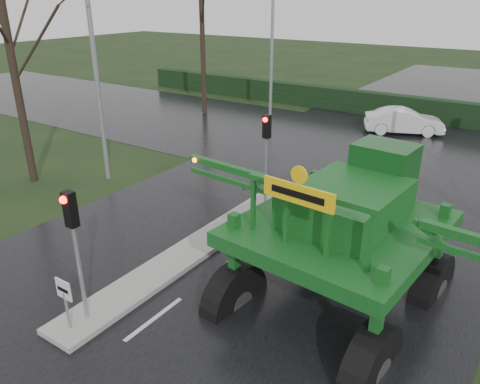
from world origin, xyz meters
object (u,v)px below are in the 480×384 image
Objects in this scene: keep_left_sign at (65,297)px; street_light_left_far at (277,20)px; street_light_left_near at (97,37)px; traffic_signal_near at (73,230)px; white_sedan at (402,133)px; traffic_signal_mid at (266,140)px; crop_sprayer at (240,211)px.

street_light_left_far is (-6.89, 21.50, 4.93)m from keep_left_sign.
street_light_left_far is (0.00, 14.00, 0.00)m from street_light_left_near.
street_light_left_near reaches higher than traffic_signal_near.
traffic_signal_near reaches higher than white_sedan.
traffic_signal_mid is 7.83m from street_light_left_near.
street_light_left_near is 2.29× the size of white_sedan.
street_light_left_far is 10.29m from white_sedan.
traffic_signal_mid is at bearing 90.00° from traffic_signal_near.
traffic_signal_near is at bearing 90.00° from keep_left_sign.
keep_left_sign is at bearing -90.00° from traffic_signal_near.
street_light_left_near and street_light_left_far have the same top height.
traffic_signal_mid is at bearing 149.17° from white_sedan.
traffic_signal_near is 8.50m from traffic_signal_mid.
traffic_signal_near is 21.72m from white_sedan.
traffic_signal_mid is 0.35× the size of street_light_left_far.
keep_left_sign is 11.32m from street_light_left_near.
white_sedan is (-1.10, 18.49, -2.55)m from crop_sprayer.
traffic_signal_near is at bearing -71.83° from street_light_left_far.
keep_left_sign is 23.11m from street_light_left_far.
traffic_signal_near is 10.40m from street_light_left_near.
crop_sprayer reaches higher than keep_left_sign.
traffic_signal_mid is at bearing 120.15° from crop_sprayer.
keep_left_sign is 9.12m from traffic_signal_mid.
white_sedan is at bearing 3.44° from street_light_left_far.
street_light_left_far reaches higher than traffic_signal_near.
traffic_signal_mid is (0.00, 8.99, 1.53)m from keep_left_sign.
traffic_signal_near is at bearing -45.47° from street_light_left_near.
street_light_left_far is at bearing 118.86° from traffic_signal_mid.
white_sedan is (8.35, 14.50, -5.99)m from street_light_left_near.
street_light_left_near is at bearing 134.53° from traffic_signal_near.
street_light_left_far is 20.61m from crop_sprayer.
traffic_signal_mid reaches higher than keep_left_sign.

